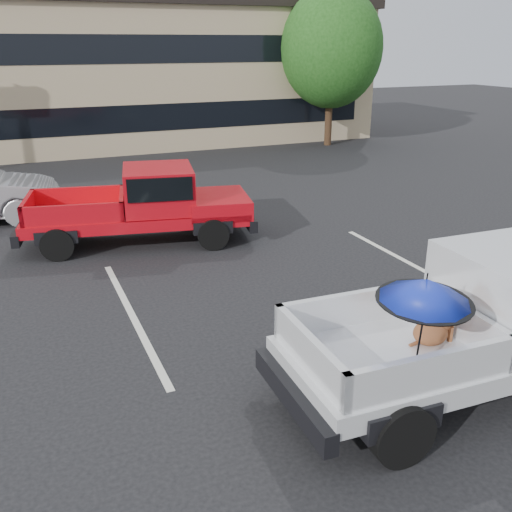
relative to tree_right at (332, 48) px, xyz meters
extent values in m
plane|color=black|center=(-9.00, -16.00, -4.21)|extent=(90.00, 90.00, 0.00)
cube|color=silver|center=(-12.00, -14.00, -4.21)|extent=(0.12, 5.00, 0.01)
cube|color=silver|center=(-6.00, -14.00, -4.21)|extent=(0.12, 5.00, 0.01)
cube|color=tan|center=(-7.00, 5.00, -1.21)|extent=(20.00, 8.00, 6.00)
cube|color=black|center=(-7.00, 5.00, 1.89)|extent=(20.40, 8.40, 0.40)
cube|color=black|center=(-7.00, 1.02, -2.71)|extent=(18.00, 0.08, 1.10)
cube|color=black|center=(-7.00, 1.02, -0.01)|extent=(18.00, 0.08, 1.10)
cylinder|color=#332114|center=(0.00, 0.00, -2.84)|extent=(0.32, 0.32, 2.73)
ellipsoid|color=#1C4B15|center=(0.00, 0.00, 0.01)|extent=(4.46, 4.46, 5.13)
cylinder|color=#332114|center=(-3.00, 8.00, -2.78)|extent=(0.32, 0.32, 2.86)
ellipsoid|color=#1C4B15|center=(-3.00, 8.00, 0.21)|extent=(4.68, 4.68, 5.38)
cylinder|color=black|center=(-10.01, -18.85, -3.83)|extent=(0.77, 0.31, 0.76)
cylinder|color=black|center=(-9.94, -17.01, -3.83)|extent=(0.77, 0.31, 0.76)
cube|color=silver|center=(-8.13, -18.00, -3.54)|extent=(5.46, 2.11, 0.28)
cube|color=black|center=(-10.88, -17.90, -3.71)|extent=(0.25, 1.97, 0.28)
cube|color=black|center=(-9.58, -17.95, -3.48)|extent=(2.36, 1.92, 0.10)
cube|color=silver|center=(-9.54, -17.08, -3.18)|extent=(2.30, 0.18, 0.50)
cube|color=silver|center=(-9.61, -18.82, -3.18)|extent=(2.30, 0.18, 0.50)
cube|color=silver|center=(-10.68, -17.91, -3.18)|extent=(0.17, 1.84, 0.50)
cube|color=silver|center=(-8.48, -17.99, -3.18)|extent=(0.17, 1.84, 0.50)
ellipsoid|color=brown|center=(-8.90, -17.91, -3.27)|extent=(0.49, 0.41, 0.31)
cylinder|color=brown|center=(-8.65, -18.00, -3.31)|extent=(0.07, 0.07, 0.24)
cylinder|color=brown|center=(-8.64, -17.84, -3.31)|extent=(0.07, 0.07, 0.24)
ellipsoid|color=brown|center=(-8.73, -17.92, -3.07)|extent=(0.31, 0.28, 0.42)
cylinder|color=red|center=(-8.71, -17.92, -2.94)|extent=(0.21, 0.21, 0.04)
sphere|color=brown|center=(-8.64, -17.92, -2.84)|extent=(0.23, 0.23, 0.23)
cone|color=black|center=(-8.52, -17.93, -2.86)|extent=(0.16, 0.11, 0.11)
cone|color=black|center=(-8.67, -17.98, -2.72)|extent=(0.08, 0.08, 0.12)
cone|color=black|center=(-8.66, -17.86, -2.72)|extent=(0.08, 0.08, 0.12)
cylinder|color=brown|center=(-9.08, -17.91, -3.37)|extent=(0.28, 0.05, 0.10)
cylinder|color=black|center=(-9.50, -18.42, -2.90)|extent=(0.02, 0.10, 1.05)
cone|color=#162AC1|center=(-9.50, -18.42, -2.36)|extent=(1.10, 1.12, 0.36)
cylinder|color=black|center=(-9.50, -18.42, -2.20)|extent=(0.02, 0.02, 0.10)
cylinder|color=black|center=(-9.50, -18.42, -2.49)|extent=(1.10, 1.10, 0.09)
cylinder|color=black|center=(-12.89, -10.65, -3.85)|extent=(0.75, 0.40, 0.72)
cylinder|color=black|center=(-12.54, -8.95, -3.85)|extent=(0.75, 0.40, 0.72)
cylinder|color=black|center=(-9.57, -11.33, -3.85)|extent=(0.75, 0.40, 0.72)
cylinder|color=black|center=(-9.22, -9.63, -3.85)|extent=(0.75, 0.40, 0.72)
cube|color=red|center=(-11.01, -10.15, -3.58)|extent=(5.34, 2.80, 0.26)
cube|color=red|center=(-9.17, -10.53, -3.38)|extent=(1.75, 2.06, 0.43)
cube|color=black|center=(-8.47, -10.67, -3.74)|extent=(0.56, 1.85, 0.28)
cube|color=black|center=(-13.55, -9.63, -3.74)|extent=(0.54, 1.84, 0.26)
cube|color=red|center=(-10.50, -10.25, -2.94)|extent=(1.87, 2.01, 0.99)
cube|color=black|center=(-10.50, -10.25, -2.75)|extent=(1.75, 2.07, 0.52)
cube|color=black|center=(-12.35, -9.87, -3.52)|extent=(2.47, 2.13, 0.09)
cube|color=red|center=(-12.18, -9.07, -3.24)|extent=(2.14, 0.53, 0.47)
cube|color=red|center=(-12.51, -10.68, -3.24)|extent=(2.14, 0.53, 0.47)
cube|color=red|center=(-13.36, -9.66, -3.24)|extent=(0.44, 1.72, 0.47)
cube|color=red|center=(-11.33, -10.08, -3.24)|extent=(0.44, 1.72, 0.47)
camera|label=1|loc=(-13.56, -23.01, 0.24)|focal=40.00mm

